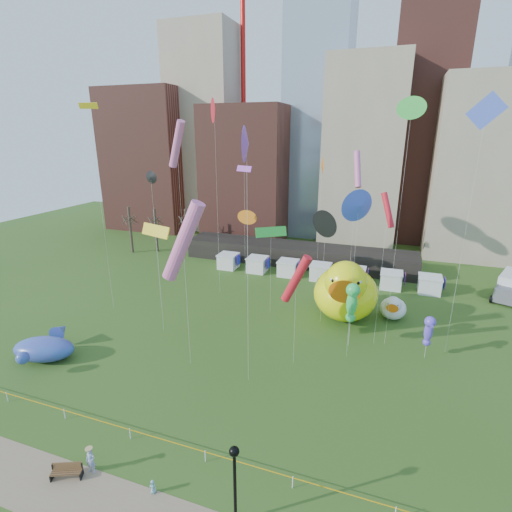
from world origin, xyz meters
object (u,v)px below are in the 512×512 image
at_px(lamppost, 235,476).
at_px(seahorse_green, 352,300).
at_px(seahorse_purple, 429,329).
at_px(whale_inflatable, 45,347).
at_px(woman, 91,461).
at_px(toddler, 153,487).
at_px(park_bench, 67,470).
at_px(big_duck, 346,291).
at_px(small_duck, 393,308).
at_px(box_truck, 512,286).

bearing_deg(lamppost, seahorse_green, 80.00).
distance_m(seahorse_purple, lamppost, 24.27).
relative_size(seahorse_purple, whale_inflatable, 0.60).
bearing_deg(lamppost, woman, 180.00).
distance_m(lamppost, toddler, 6.13).
distance_m(park_bench, lamppost, 11.63).
distance_m(big_duck, seahorse_green, 6.46).
xyz_separation_m(seahorse_green, lamppost, (-3.74, -21.24, -1.96)).
distance_m(small_duck, whale_inflatable, 37.47).
relative_size(big_duck, lamppost, 1.92).
distance_m(small_duck, seahorse_green, 9.80).
distance_m(small_duck, lamppost, 30.37).
xyz_separation_m(small_duck, box_truck, (14.71, 11.94, 0.19)).
bearing_deg(seahorse_green, small_duck, 45.80).
bearing_deg(big_duck, park_bench, -120.20).
distance_m(big_duck, seahorse_purple, 10.33).
relative_size(big_duck, seahorse_green, 1.49).
bearing_deg(lamppost, whale_inflatable, 158.90).
distance_m(whale_inflatable, lamppost, 25.53).
xyz_separation_m(big_duck, seahorse_green, (1.27, -6.11, 1.68)).
distance_m(big_duck, whale_inflatable, 32.00).
xyz_separation_m(park_bench, woman, (1.19, 0.86, 0.38)).
xyz_separation_m(small_duck, seahorse_purple, (3.17, -7.66, 1.71)).
relative_size(seahorse_green, box_truck, 0.88).
relative_size(whale_inflatable, box_truck, 0.94).
relative_size(small_duck, seahorse_green, 0.60).
relative_size(small_duck, woman, 2.35).
bearing_deg(big_duck, woman, -118.88).
distance_m(seahorse_green, lamppost, 21.66).
height_order(big_duck, lamppost, big_duck).
bearing_deg(box_truck, lamppost, -96.48).
xyz_separation_m(seahorse_green, park_bench, (-15.01, -22.10, -4.73)).
relative_size(seahorse_green, whale_inflatable, 0.93).
relative_size(big_duck, box_truck, 1.31).
distance_m(seahorse_green, woman, 25.71).
bearing_deg(box_truck, whale_inflatable, -123.07).
distance_m(big_duck, small_duck, 6.12).
height_order(small_duck, lamppost, lamppost).
bearing_deg(box_truck, seahorse_purple, -98.24).
bearing_deg(woman, big_duck, 58.88).
xyz_separation_m(big_duck, box_truck, (20.12, 13.86, -1.95)).
xyz_separation_m(seahorse_green, seahorse_purple, (7.31, 0.37, -2.11)).
bearing_deg(lamppost, seahorse_purple, 62.92).
height_order(seahorse_green, park_bench, seahorse_green).
xyz_separation_m(big_duck, small_duck, (5.40, 1.92, -2.14)).
relative_size(whale_inflatable, woman, 4.21).
height_order(box_truck, woman, box_truck).
distance_m(whale_inflatable, park_bench, 16.01).
xyz_separation_m(seahorse_green, woman, (-13.82, -21.24, -4.35)).
bearing_deg(toddler, box_truck, 55.86).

